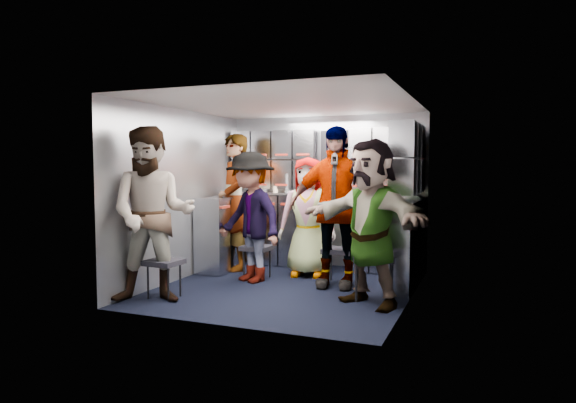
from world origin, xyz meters
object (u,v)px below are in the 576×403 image
at_px(jump_seat_center, 312,242).
at_px(attendant_arc_e, 371,222).
at_px(attendant_arc_b, 250,217).
at_px(jump_seat_mid_right, 339,252).
at_px(jump_seat_near_right, 374,259).
at_px(attendant_standing, 235,202).
at_px(attendant_arc_c, 308,217).
at_px(jump_seat_mid_left, 257,249).
at_px(attendant_arc_a, 153,215).
at_px(jump_seat_near_left, 164,264).
at_px(attendant_arc_d, 335,207).

bearing_deg(jump_seat_center, attendant_arc_e, -50.28).
bearing_deg(jump_seat_center, attendant_arc_b, -125.35).
xyz_separation_m(jump_seat_mid_right, jump_seat_near_right, (0.55, -0.62, 0.06)).
relative_size(jump_seat_center, jump_seat_near_right, 1.03).
distance_m(attendant_standing, attendant_arc_c, 1.06).
bearing_deg(jump_seat_mid_left, jump_seat_mid_right, 5.97).
bearing_deg(attendant_arc_a, jump_seat_center, 36.80).
height_order(attendant_standing, attendant_arc_e, attendant_standing).
xyz_separation_m(attendant_standing, attendant_arc_e, (2.10, -1.09, -0.08)).
bearing_deg(attendant_standing, jump_seat_near_right, 21.78).
height_order(attendant_arc_a, attendant_arc_c, attendant_arc_a).
bearing_deg(jump_seat_center, attendant_arc_c, -90.00).
distance_m(jump_seat_near_left, attendant_arc_e, 2.22).
xyz_separation_m(jump_seat_mid_left, attendant_arc_e, (1.58, -0.69, 0.48)).
relative_size(jump_seat_near_left, attendant_standing, 0.22).
bearing_deg(attendant_arc_a, jump_seat_near_right, -2.11).
relative_size(attendant_standing, attendant_arc_c, 1.21).
relative_size(jump_seat_near_left, attendant_arc_d, 0.22).
relative_size(attendant_arc_b, attendant_arc_c, 1.04).
bearing_deg(attendant_arc_c, jump_seat_mid_right, -39.10).
xyz_separation_m(jump_seat_mid_left, jump_seat_mid_right, (1.03, 0.11, 0.01)).
xyz_separation_m(attendant_standing, attendant_arc_c, (1.05, -0.00, -0.16)).
relative_size(jump_seat_near_left, attendant_arc_a, 0.23).
bearing_deg(jump_seat_near_right, jump_seat_center, 134.10).
distance_m(jump_seat_near_left, jump_seat_near_right, 2.22).
bearing_deg(jump_seat_center, jump_seat_near_right, -45.90).
height_order(jump_seat_near_left, attendant_arc_c, attendant_arc_c).
height_order(jump_seat_near_left, jump_seat_center, jump_seat_center).
height_order(jump_seat_near_left, jump_seat_mid_left, jump_seat_mid_left).
height_order(jump_seat_center, attendant_arc_b, attendant_arc_b).
distance_m(attendant_arc_c, attendant_arc_e, 1.51).
bearing_deg(attendant_standing, jump_seat_center, 54.58).
xyz_separation_m(jump_seat_center, attendant_standing, (-1.05, -0.18, 0.50)).
distance_m(jump_seat_mid_right, attendant_arc_a, 2.23).
bearing_deg(jump_seat_mid_right, attendant_arc_c, 149.97).
height_order(attendant_arc_d, attendant_arc_e, attendant_arc_d).
xyz_separation_m(jump_seat_near_left, attendant_arc_c, (1.05, 1.62, 0.40)).
bearing_deg(attendant_arc_c, attendant_arc_a, -129.44).
distance_m(jump_seat_near_left, attendant_arc_a, 0.57).
bearing_deg(jump_seat_mid_right, attendant_standing, 169.34).
height_order(jump_seat_mid_left, attendant_arc_c, attendant_arc_c).
relative_size(jump_seat_mid_left, attendant_arc_e, 0.24).
height_order(jump_seat_mid_left, attendant_arc_d, attendant_arc_d).
bearing_deg(attendant_arc_c, attendant_arc_b, -142.05).
xyz_separation_m(jump_seat_mid_left, attendant_standing, (-0.52, 0.40, 0.55)).
bearing_deg(jump_seat_mid_right, jump_seat_mid_left, -174.03).
bearing_deg(jump_seat_center, attendant_standing, -170.55).
distance_m(jump_seat_near_left, attendant_arc_b, 1.24).
bearing_deg(attendant_arc_a, jump_seat_near_left, 64.83).
bearing_deg(attendant_standing, jump_seat_near_left, -44.87).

